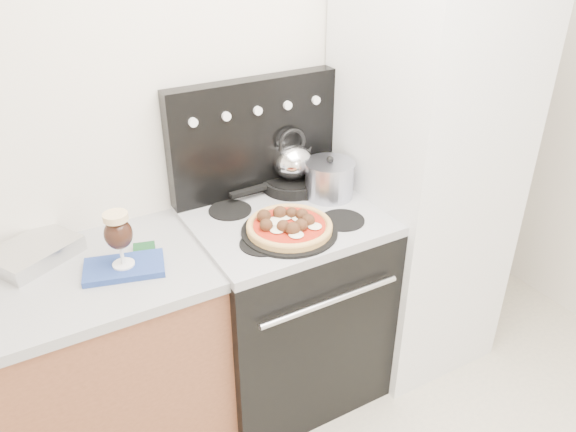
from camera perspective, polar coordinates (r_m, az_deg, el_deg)
room_shell at (r=1.48m, az=13.84°, el=-4.12°), size 3.52×3.01×2.52m
base_cabinet at (r=2.41m, az=-25.27°, el=-16.48°), size 1.45×0.60×0.86m
stove_body at (r=2.57m, az=-0.25°, el=-9.33°), size 0.76×0.65×0.88m
cooktop at (r=2.31m, az=-0.27°, el=-0.39°), size 0.76×0.65×0.04m
backguard at (r=2.41m, az=-3.51°, el=8.02°), size 0.76×0.08×0.50m
fridge at (r=2.65m, az=13.37°, el=4.04°), size 0.64×0.68×1.90m
foil_sheet at (r=2.25m, az=-24.38°, el=-3.37°), size 0.36×0.33×0.06m
oven_mitt at (r=2.08m, az=-16.30°, el=-5.05°), size 0.31×0.23×0.02m
beer_glass at (r=2.02m, az=-16.76°, el=-2.29°), size 0.11×0.11×0.21m
pizza_pan at (r=2.18m, az=0.14°, el=-1.57°), size 0.41×0.41×0.01m
pizza at (r=2.17m, az=0.14°, el=-0.90°), size 0.38×0.38×0.05m
skillet at (r=2.52m, az=0.41°, el=3.36°), size 0.28×0.28×0.05m
tea_kettle at (r=2.46m, az=0.42°, el=5.89°), size 0.18×0.18×0.19m
stock_pot at (r=2.43m, az=4.22°, el=3.64°), size 0.26×0.26×0.15m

